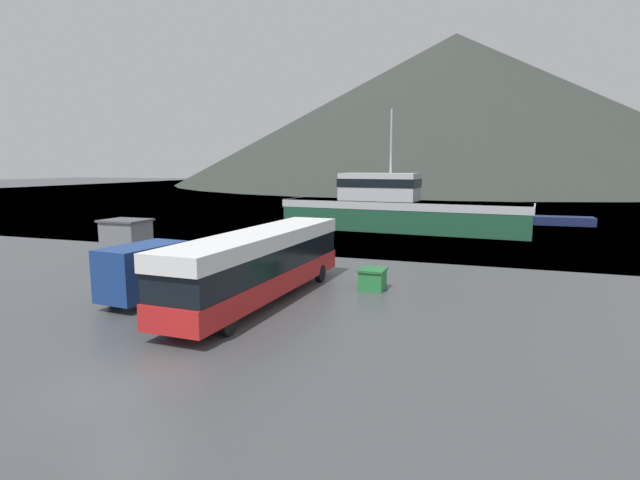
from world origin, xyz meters
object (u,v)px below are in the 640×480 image
small_boat (559,221)px  tour_bus (260,262)px  dock_kiosk (127,241)px  delivery_van (152,271)px  storage_bin (373,279)px  fishing_boat (398,209)px

small_boat → tour_bus: bearing=-25.5°
tour_bus → dock_kiosk: (-12.02, 5.50, -0.42)m
tour_bus → delivery_van: size_ratio=2.29×
tour_bus → small_boat: size_ratio=1.96×
dock_kiosk → small_boat: bearing=47.9°
dock_kiosk → small_boat: (28.00, 30.99, -0.92)m
tour_bus → small_boat: (15.97, 36.49, -1.34)m
storage_bin → small_boat: storage_bin is taller
delivery_van → storage_bin: (8.94, 5.12, -0.81)m
tour_bus → storage_bin: 5.73m
storage_bin → dock_kiosk: bearing=173.5°
small_boat → fishing_boat: bearing=-57.5°
tour_bus → fishing_boat: (1.18, 26.40, 0.28)m
tour_bus → fishing_boat: fishing_boat is taller
storage_bin → small_boat: bearing=70.4°
tour_bus → small_boat: bearing=68.3°
storage_bin → dock_kiosk: (-16.28, 1.87, 0.82)m
delivery_van → dock_kiosk: (-7.34, 6.99, 0.01)m
delivery_van → fishing_boat: bearing=83.0°
delivery_van → storage_bin: bearing=34.7°
tour_bus → small_boat: 39.86m
tour_bus → storage_bin: size_ratio=9.36×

